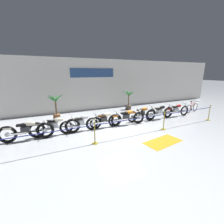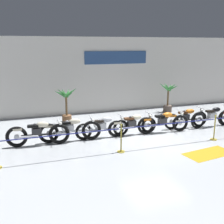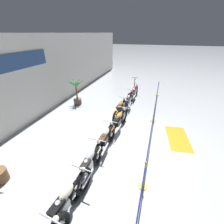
# 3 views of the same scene
# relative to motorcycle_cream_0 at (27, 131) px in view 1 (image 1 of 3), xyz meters

# --- Properties ---
(ground_plane) EXTENTS (120.00, 120.00, 0.00)m
(ground_plane) POSITION_rel_motorcycle_cream_0_xyz_m (4.70, -0.59, -0.49)
(ground_plane) COLOR #B2B7BC
(back_wall) EXTENTS (28.00, 0.29, 4.20)m
(back_wall) POSITION_rel_motorcycle_cream_0_xyz_m (4.70, 4.53, 1.62)
(back_wall) COLOR silver
(back_wall) RESTS_ON ground
(motorcycle_cream_0) EXTENTS (2.40, 0.62, 0.98)m
(motorcycle_cream_0) POSITION_rel_motorcycle_cream_0_xyz_m (0.00, 0.00, 0.00)
(motorcycle_cream_0) COLOR black
(motorcycle_cream_0) RESTS_ON ground
(motorcycle_cream_1) EXTENTS (2.50, 0.62, 0.98)m
(motorcycle_cream_1) POSITION_rel_motorcycle_cream_0_xyz_m (1.26, 0.06, -0.00)
(motorcycle_cream_1) COLOR black
(motorcycle_cream_1) RESTS_ON ground
(motorcycle_silver_2) EXTENTS (2.32, 0.62, 0.93)m
(motorcycle_silver_2) POSITION_rel_motorcycle_cream_0_xyz_m (2.60, 0.06, -0.03)
(motorcycle_silver_2) COLOR black
(motorcycle_silver_2) RESTS_ON ground
(motorcycle_cream_3) EXTENTS (2.24, 0.62, 0.93)m
(motorcycle_cream_3) POSITION_rel_motorcycle_cream_0_xyz_m (3.93, 0.01, -0.03)
(motorcycle_cream_3) COLOR black
(motorcycle_cream_3) RESTS_ON ground
(motorcycle_orange_4) EXTENTS (2.39, 0.62, 0.96)m
(motorcycle_orange_4) POSITION_rel_motorcycle_cream_0_xyz_m (5.33, -0.13, -0.02)
(motorcycle_orange_4) COLOR black
(motorcycle_orange_4) RESTS_ON ground
(motorcycle_orange_5) EXTENTS (2.22, 0.62, 0.95)m
(motorcycle_orange_5) POSITION_rel_motorcycle_cream_0_xyz_m (6.67, 0.14, -0.01)
(motorcycle_orange_5) COLOR black
(motorcycle_orange_5) RESTS_ON ground
(motorcycle_black_6) EXTENTS (2.44, 0.62, 0.97)m
(motorcycle_black_6) POSITION_rel_motorcycle_cream_0_xyz_m (8.00, -0.07, -0.00)
(motorcycle_black_6) COLOR black
(motorcycle_black_6) RESTS_ON ground
(motorcycle_red_7) EXTENTS (2.32, 0.62, 0.94)m
(motorcycle_red_7) POSITION_rel_motorcycle_cream_0_xyz_m (9.50, -0.11, -0.02)
(motorcycle_red_7) COLOR black
(motorcycle_red_7) RESTS_ON ground
(bicycle) EXTENTS (1.67, 0.48, 0.94)m
(bicycle) POSITION_rel_motorcycle_cream_0_xyz_m (11.64, 0.23, -0.12)
(bicycle) COLOR black
(bicycle) RESTS_ON ground
(potted_palm_left_of_row) EXTENTS (1.08, 1.11, 1.77)m
(potted_palm_left_of_row) POSITION_rel_motorcycle_cream_0_xyz_m (7.51, 3.26, 0.43)
(potted_palm_left_of_row) COLOR brown
(potted_palm_left_of_row) RESTS_ON ground
(potted_palm_right_of_row) EXTENTS (1.18, 1.13, 1.85)m
(potted_palm_right_of_row) POSITION_rel_motorcycle_cream_0_xyz_m (1.57, 2.67, 0.45)
(potted_palm_right_of_row) COLOR brown
(potted_palm_right_of_row) RESTS_ON ground
(stanchion_far_left) EXTENTS (12.27, 0.28, 1.05)m
(stanchion_far_left) POSITION_rel_motorcycle_cream_0_xyz_m (3.20, -1.67, 0.27)
(stanchion_far_left) COLOR gold
(stanchion_far_left) RESTS_ON ground
(stanchion_mid_left) EXTENTS (0.28, 0.28, 1.05)m
(stanchion_mid_left) POSITION_rel_motorcycle_cream_0_xyz_m (2.75, -1.67, -0.13)
(stanchion_mid_left) COLOR gold
(stanchion_mid_left) RESTS_ON ground
(stanchion_mid_right) EXTENTS (0.28, 0.28, 1.05)m
(stanchion_mid_right) POSITION_rel_motorcycle_cream_0_xyz_m (6.80, -1.67, -0.13)
(stanchion_mid_right) COLOR gold
(stanchion_mid_right) RESTS_ON ground
(stanchion_far_right) EXTENTS (0.28, 0.28, 1.05)m
(stanchion_far_right) POSITION_rel_motorcycle_cream_0_xyz_m (10.79, -1.67, -0.13)
(stanchion_far_right) COLOR gold
(stanchion_far_right) RESTS_ON ground
(floor_banner) EXTENTS (1.95, 1.15, 0.01)m
(floor_banner) POSITION_rel_motorcycle_cream_0_xyz_m (5.65, -2.86, -0.48)
(floor_banner) COLOR #B78E19
(floor_banner) RESTS_ON ground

